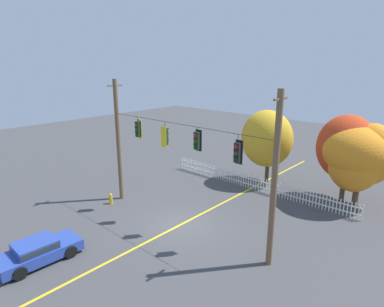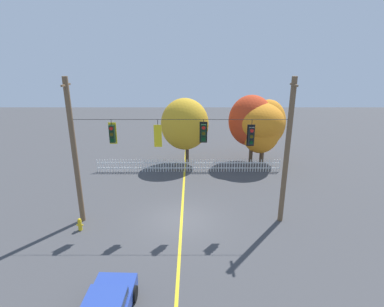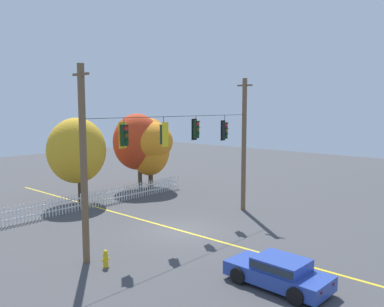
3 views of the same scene
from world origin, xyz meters
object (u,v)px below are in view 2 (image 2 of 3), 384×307
(autumn_maple_near_fence, at_px, (186,124))
(traffic_signal_eastbound_side, at_px, (159,135))
(traffic_signal_southbound_primary, at_px, (205,133))
(autumn_oak_far_east, at_px, (263,125))
(traffic_signal_westbound_side, at_px, (252,136))
(fire_hydrant, at_px, (81,224))
(traffic_signal_northbound_primary, at_px, (113,134))
(autumn_maple_mid, at_px, (253,121))

(autumn_maple_near_fence, bearing_deg, traffic_signal_eastbound_side, -97.22)
(traffic_signal_southbound_primary, bearing_deg, autumn_oak_far_east, 60.81)
(traffic_signal_westbound_side, distance_m, fire_hydrant, 11.00)
(traffic_signal_northbound_primary, relative_size, autumn_maple_near_fence, 0.24)
(fire_hydrant, bearing_deg, autumn_maple_mid, 44.37)
(traffic_signal_westbound_side, relative_size, autumn_maple_near_fence, 0.26)
(traffic_signal_westbound_side, height_order, autumn_maple_near_fence, traffic_signal_westbound_side)
(traffic_signal_southbound_primary, bearing_deg, autumn_maple_mid, 65.55)
(traffic_signal_eastbound_side, xyz_separation_m, traffic_signal_southbound_primary, (2.53, 0.02, 0.14))
(autumn_maple_near_fence, distance_m, autumn_oak_far_east, 6.89)
(traffic_signal_westbound_side, xyz_separation_m, autumn_maple_mid, (2.12, 10.51, -1.47))
(traffic_signal_eastbound_side, distance_m, traffic_signal_westbound_side, 5.18)
(traffic_signal_northbound_primary, distance_m, fire_hydrant, 5.59)
(autumn_oak_far_east, bearing_deg, autumn_maple_mid, 152.75)
(traffic_signal_southbound_primary, xyz_separation_m, autumn_maple_mid, (4.78, 10.51, -1.64))
(autumn_maple_near_fence, bearing_deg, autumn_oak_far_east, 0.91)
(traffic_signal_eastbound_side, bearing_deg, traffic_signal_westbound_side, 0.22)
(traffic_signal_northbound_primary, relative_size, traffic_signal_eastbound_side, 0.93)
(traffic_signal_eastbound_side, relative_size, traffic_signal_westbound_side, 0.98)
(traffic_signal_northbound_primary, height_order, traffic_signal_westbound_side, same)
(traffic_signal_southbound_primary, relative_size, fire_hydrant, 1.78)
(traffic_signal_westbound_side, height_order, fire_hydrant, traffic_signal_westbound_side)
(traffic_signal_northbound_primary, distance_m, traffic_signal_westbound_side, 7.74)
(traffic_signal_southbound_primary, xyz_separation_m, traffic_signal_westbound_side, (2.66, 0.00, -0.18))
(traffic_signal_southbound_primary, xyz_separation_m, autumn_maple_near_fence, (-1.26, 9.96, -1.80))
(autumn_maple_near_fence, height_order, fire_hydrant, autumn_maple_near_fence)
(traffic_signal_southbound_primary, height_order, autumn_maple_near_fence, traffic_signal_southbound_primary)
(autumn_oak_far_east, height_order, fire_hydrant, autumn_oak_far_east)
(autumn_oak_far_east, xyz_separation_m, fire_hydrant, (-12.72, -11.17, -3.28))
(traffic_signal_eastbound_side, relative_size, autumn_maple_mid, 0.25)
(traffic_signal_northbound_primary, bearing_deg, autumn_oak_far_east, 43.26)
(traffic_signal_eastbound_side, distance_m, autumn_maple_mid, 12.90)
(traffic_signal_northbound_primary, bearing_deg, autumn_maple_near_fence, 69.05)
(traffic_signal_eastbound_side, bearing_deg, autumn_oak_far_east, 51.07)
(traffic_signal_eastbound_side, height_order, autumn_oak_far_east, traffic_signal_eastbound_side)
(autumn_maple_mid, bearing_deg, traffic_signal_eastbound_side, -124.75)
(autumn_maple_mid, xyz_separation_m, autumn_oak_far_east, (0.85, -0.44, -0.22))
(traffic_signal_northbound_primary, relative_size, autumn_maple_mid, 0.23)
(traffic_signal_westbound_side, bearing_deg, traffic_signal_northbound_primary, -180.00)
(traffic_signal_northbound_primary, xyz_separation_m, traffic_signal_westbound_side, (7.73, 0.00, -0.12))
(traffic_signal_eastbound_side, relative_size, fire_hydrant, 2.01)
(traffic_signal_northbound_primary, height_order, autumn_maple_mid, traffic_signal_northbound_primary)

